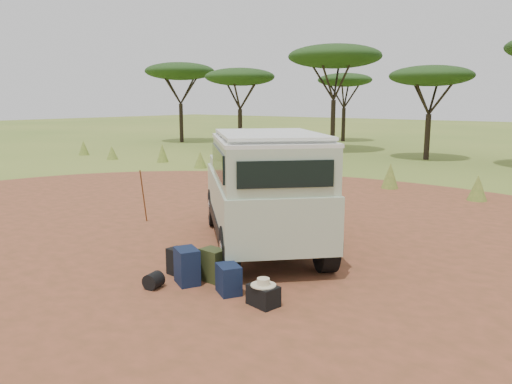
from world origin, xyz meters
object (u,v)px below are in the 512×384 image
Objects in this scene: safari_vehicle at (263,192)px; backpack_navy at (187,266)px; walking_staff at (143,196)px; backpack_black at (178,262)px; hard_case at (263,296)px; backpack_olive at (213,265)px; duffel_navy at (229,279)px.

backpack_navy is (0.28, -2.50, -0.88)m from safari_vehicle.
walking_staff is 2.86× the size of backpack_black.
safari_vehicle is 3.72m from walking_staff.
safari_vehicle is 10.42× the size of backpack_black.
backpack_navy is (3.96, -2.37, -0.37)m from walking_staff.
hard_case is (1.57, 0.06, -0.15)m from backpack_navy.
safari_vehicle is 10.99× the size of hard_case.
backpack_olive is at bearing 177.25° from hard_case.
backpack_olive is at bearing -174.33° from duffel_navy.
duffel_navy is (0.59, -0.27, -0.04)m from backpack_olive.
walking_staff is 2.85× the size of duffel_navy.
hard_case is at bearing -9.25° from safari_vehicle.
hard_case is at bearing -44.64° from walking_staff.
backpack_olive is (0.26, 0.37, -0.02)m from backpack_navy.
backpack_navy reaches higher than backpack_black.
safari_vehicle reaches higher than duffel_navy.
backpack_olive is (0.54, -2.13, -0.90)m from safari_vehicle.
backpack_olive reaches higher than backpack_black.
walking_staff is at bearing 167.82° from hard_case.
walking_staff is at bearing -134.36° from safari_vehicle.
backpack_black is 1.30m from duffel_navy.
walking_staff is 6.01m from hard_case.
backpack_olive is 1.35m from hard_case.
backpack_olive reaches higher than hard_case.
safari_vehicle is at bearing 137.65° from hard_case.
backpack_navy reaches higher than hard_case.
backpack_navy is 1.57m from hard_case.
walking_staff is 5.33m from duffel_navy.
duffel_navy is (4.80, -2.28, -0.44)m from walking_staff.
backpack_navy is 1.28× the size of duffel_navy.
backpack_black is at bearing -177.83° from backpack_navy.
backpack_olive is at bearing 82.40° from backpack_navy.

